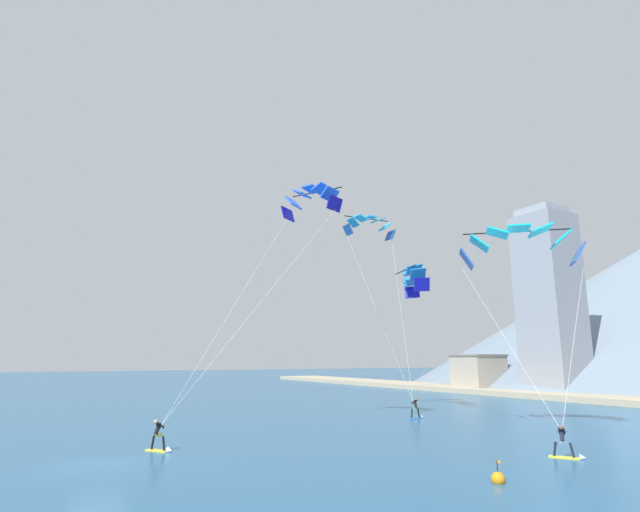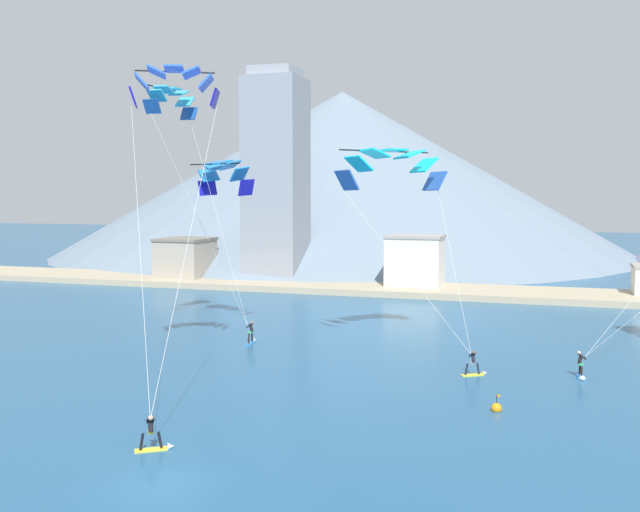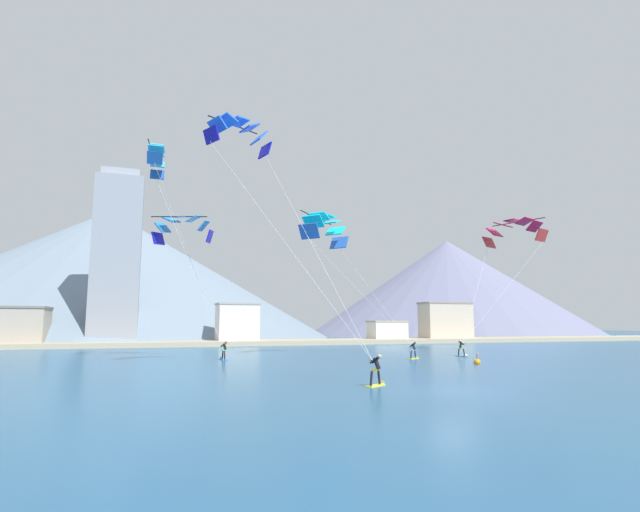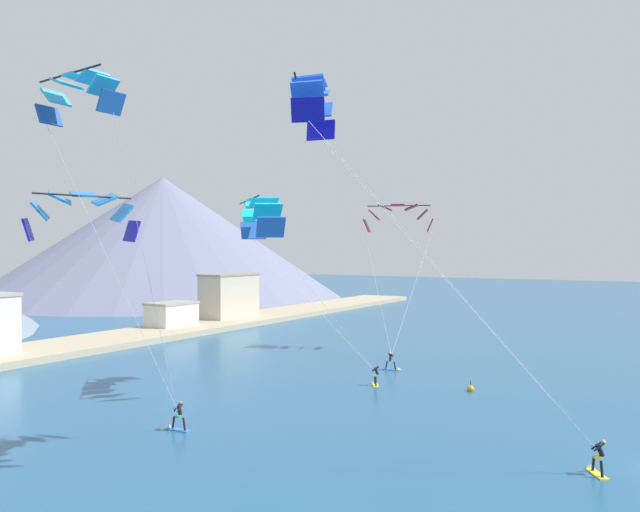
# 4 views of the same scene
# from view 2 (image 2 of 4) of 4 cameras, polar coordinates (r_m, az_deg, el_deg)

# --- Properties ---
(ground_plane) EXTENTS (400.00, 400.00, 0.00)m
(ground_plane) POSITION_cam_2_polar(r_m,az_deg,el_deg) (29.92, -12.40, -17.51)
(ground_plane) COLOR #23567F
(kitesurfer_near_lead) EXTENTS (0.61, 1.77, 1.80)m
(kitesurfer_near_lead) POSITION_cam_2_polar(r_m,az_deg,el_deg) (55.09, -5.50, -6.35)
(kitesurfer_near_lead) COLOR #337FDB
(kitesurfer_near_lead) RESTS_ON ground
(kitesurfer_near_trail) EXTENTS (1.69, 1.25, 1.71)m
(kitesurfer_near_trail) POSITION_cam_2_polar(r_m,az_deg,el_deg) (46.30, 12.35, -8.72)
(kitesurfer_near_trail) COLOR yellow
(kitesurfer_near_trail) RESTS_ON ground
(kitesurfer_mid_center) EXTENTS (1.67, 1.30, 1.77)m
(kitesurfer_mid_center) POSITION_cam_2_polar(r_m,az_deg,el_deg) (33.50, -13.02, -14.02)
(kitesurfer_mid_center) COLOR yellow
(kitesurfer_mid_center) RESTS_ON ground
(kitesurfer_far_left) EXTENTS (0.61, 1.77, 1.73)m
(kitesurfer_far_left) POSITION_cam_2_polar(r_m,az_deg,el_deg) (47.45, 20.15, -8.57)
(kitesurfer_far_left) COLOR #337FDB
(kitesurfer_far_left) RESTS_ON ground
(parafoil_kite_near_lead) EXTENTS (7.32, 5.80, 18.21)m
(parafoil_kite_near_lead) POSITION_cam_2_polar(r_m,az_deg,el_deg) (57.57, -11.79, 12.12)
(parafoil_kite_near_lead) COLOR #1B4996
(parafoil_kite_near_trail) EXTENTS (10.19, 10.00, 13.32)m
(parafoil_kite_near_trail) POSITION_cam_2_polar(r_m,az_deg,el_deg) (52.26, 5.79, 7.31)
(parafoil_kite_near_trail) COLOR blue
(parafoil_kite_mid_center) EXTENTS (8.21, 14.41, 17.84)m
(parafoil_kite_mid_center) POSITION_cam_2_polar(r_m,az_deg,el_deg) (45.75, -11.60, 13.34)
(parafoil_kite_mid_center) COLOR #11109F
(parafoil_kite_distant_high_outer) EXTENTS (6.08, 4.40, 2.94)m
(parafoil_kite_distant_high_outer) POSITION_cam_2_polar(r_m,az_deg,el_deg) (58.80, -7.74, 6.54)
(parafoil_kite_distant_high_outer) COLOR #1716B0
(race_marker_buoy) EXTENTS (0.56, 0.56, 1.02)m
(race_marker_buoy) POSITION_cam_2_polar(r_m,az_deg,el_deg) (39.36, 13.93, -11.73)
(race_marker_buoy) COLOR orange
(race_marker_buoy) RESTS_ON ground
(shoreline_strip) EXTENTS (180.00, 10.00, 0.70)m
(shoreline_strip) POSITION_cam_2_polar(r_m,az_deg,el_deg) (82.67, 7.69, -2.70)
(shoreline_strip) COLOR tan
(shoreline_strip) RESTS_ON ground
(shore_building_harbour_front) EXTENTS (6.52, 5.58, 6.55)m
(shore_building_harbour_front) POSITION_cam_2_polar(r_m,az_deg,el_deg) (83.92, 7.60, -0.56)
(shore_building_harbour_front) COLOR silver
(shore_building_harbour_front) RESTS_ON ground
(shore_building_quay_west) EXTENTS (6.13, 6.87, 5.67)m
(shore_building_quay_west) POSITION_cam_2_polar(r_m,az_deg,el_deg) (93.48, -10.71, -0.31)
(shore_building_quay_west) COLOR #A89E8E
(shore_building_quay_west) RESTS_ON ground
(highrise_tower) EXTENTS (7.00, 7.00, 27.11)m
(highrise_tower) POSITION_cam_2_polar(r_m,az_deg,el_deg) (91.28, -3.54, 6.24)
(highrise_tower) COLOR gray
(highrise_tower) RESTS_ON ground
(mountain_peak_west_ridge) EXTENTS (107.53, 107.53, 30.76)m
(mountain_peak_west_ridge) POSITION_cam_2_polar(r_m,az_deg,el_deg) (138.12, 1.77, 6.68)
(mountain_peak_west_ridge) COLOR slate
(mountain_peak_west_ridge) RESTS_ON ground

